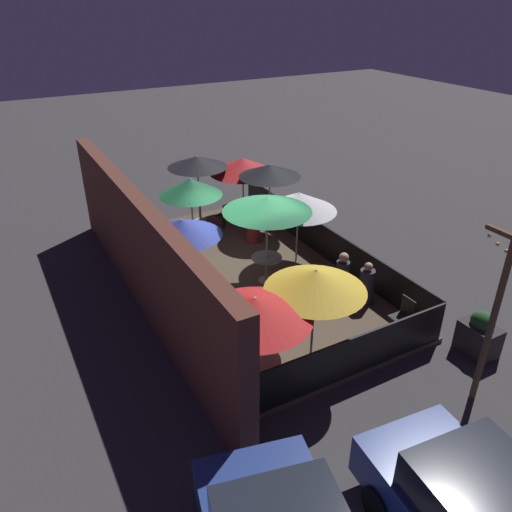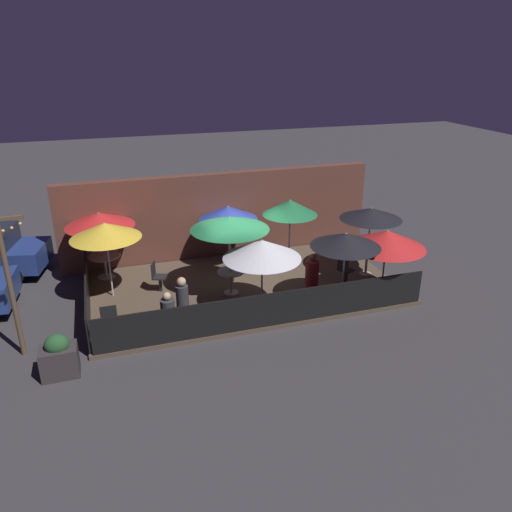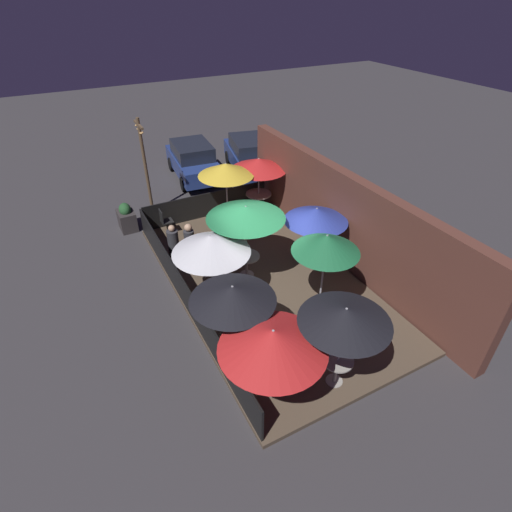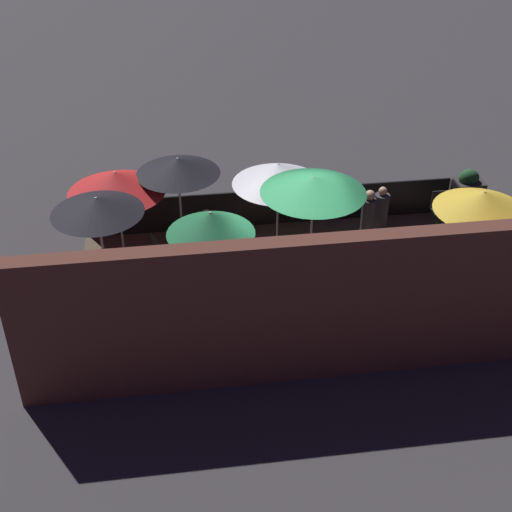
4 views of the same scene
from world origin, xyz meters
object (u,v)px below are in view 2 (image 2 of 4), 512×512
Objects in this scene: patio_umbrella_8 at (228,213)px; dining_table_2 at (104,260)px; patron_2 at (312,277)px; light_post at (8,277)px; patio_umbrella_7 at (290,207)px; patio_umbrella_5 at (346,240)px; patio_umbrella_6 at (387,239)px; patio_chair_1 at (345,269)px; patio_umbrella_2 at (99,219)px; patron_1 at (183,301)px; patio_umbrella_3 at (105,231)px; planter_box at (59,357)px; dining_table_1 at (231,276)px; patio_umbrella_4 at (262,249)px; patio_chair_0 at (158,276)px; patio_chair_2 at (109,319)px; patio_umbrella_1 at (230,223)px; patio_umbrella_0 at (371,214)px; patron_0 at (168,314)px; dining_table_0 at (367,258)px.

patio_umbrella_8 is 4.18m from dining_table_2.
light_post reaches higher than patron_2.
dining_table_2 is (-5.76, 1.16, -1.51)m from patio_umbrella_7.
patio_umbrella_5 reaches higher than patio_umbrella_6.
patio_umbrella_6 reaches higher than patio_chair_1.
patio_umbrella_6 is 0.60× the size of light_post.
patron_1 is at bearing -61.99° from patio_umbrella_2.
patio_umbrella_3 is 0.96× the size of patio_umbrella_7.
planter_box is 2.18m from light_post.
patron_1 is at bearing -143.73° from dining_table_1.
patio_umbrella_4 is at bearing 1.03° from light_post.
patio_chair_1 is (6.86, -1.35, -1.55)m from patio_umbrella_3.
patio_chair_0 is at bearing 143.56° from patio_chair_1.
patio_umbrella_4 is at bearing -29.23° from patio_umbrella_3.
patio_chair_0 is 1.03× the size of patio_chair_1.
patio_umbrella_4 is 2.98m from patio_umbrella_7.
patio_chair_1 is at bearing -81.54° from patio_chair_2.
light_post reaches higher than patio_umbrella_8.
patio_umbrella_1 is at bearing 148.73° from patio_chair_1.
patio_umbrella_0 is 2.25× the size of dining_table_2.
patio_chair_2 is 0.84× the size of patron_0.
patio_umbrella_1 is at bearing -33.05° from dining_table_2.
patio_umbrella_5 is 4.65m from patron_1.
patio_umbrella_0 is 9.67m from planter_box.
patio_umbrella_5 is 2.07× the size of planter_box.
patio_umbrella_4 reaches higher than dining_table_2.
patio_umbrella_6 is at bearing -80.43° from patio_chair_1.
light_post reaches higher than patio_umbrella_1.
patron_1 is (1.85, -3.48, -1.35)m from patio_umbrella_2.
patio_umbrella_3 is at bearing 45.90° from light_post.
patio_umbrella_3 is 3.19m from light_post.
light_post is at bearing -150.29° from patio_umbrella_8.
dining_table_1 is at bearing -88.55° from patron_0.
patio_umbrella_2 reaches higher than dining_table_1.
patio_umbrella_7 is 2.58m from patio_chair_1.
patio_umbrella_0 reaches higher than patio_umbrella_8.
patron_0 reaches higher than dining_table_2.
light_post is at bearing -119.67° from patio_umbrella_2.
patio_umbrella_3 is at bearing -84.69° from patio_umbrella_2.
patio_chair_0 is (-2.04, 0.79, -1.69)m from patio_umbrella_1.
dining_table_1 is 2.65m from patron_0.
patio_umbrella_5 is 7.68m from planter_box.
patio_chair_0 is (1.45, -1.49, -1.43)m from patio_umbrella_2.
dining_table_2 is (-4.03, 3.56, -1.23)m from patio_umbrella_4.
patio_chair_0 is at bearing 141.13° from patio_umbrella_4.
dining_table_2 is (-3.99, 0.20, -1.22)m from patio_umbrella_8.
dining_table_2 reaches higher than dining_table_0.
patio_umbrella_2 is at bearing 168.63° from patio_umbrella_7.
patron_0 is (-6.58, -1.60, -1.54)m from patio_umbrella_0.
patio_umbrella_6 is 9.04m from planter_box.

